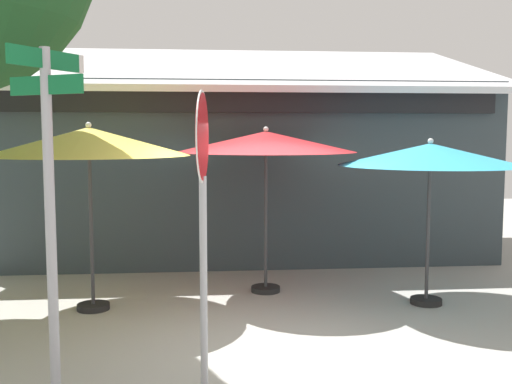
{
  "coord_description": "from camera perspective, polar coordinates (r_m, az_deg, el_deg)",
  "views": [
    {
      "loc": [
        -0.73,
        -6.91,
        2.4
      ],
      "look_at": [
        0.02,
        1.2,
        1.6
      ],
      "focal_mm": 41.89,
      "sensor_mm": 36.0,
      "label": 1
    }
  ],
  "objects": [
    {
      "name": "patio_umbrella_teal_right",
      "position": [
        8.59,
        16.29,
        3.35
      ],
      "size": [
        2.54,
        2.54,
        2.34
      ],
      "color": "black",
      "rests_on": "ground"
    },
    {
      "name": "stop_sign",
      "position": [
        5.49,
        -5.11,
        1.2
      ],
      "size": [
        0.12,
        0.84,
        2.8
      ],
      "color": "#A8AAB2",
      "rests_on": "ground"
    },
    {
      "name": "patio_umbrella_mustard_left",
      "position": [
        8.27,
        -15.67,
        4.57
      ],
      "size": [
        2.7,
        2.7,
        2.55
      ],
      "color": "black",
      "rests_on": "ground"
    },
    {
      "name": "street_sign_post",
      "position": [
        5.47,
        -19.1,
        -0.03
      ],
      "size": [
        0.71,
        0.76,
        3.13
      ],
      "color": "#A8AAB2",
      "rests_on": "ground"
    },
    {
      "name": "cafe_building",
      "position": [
        12.34,
        -1.59,
        2.62
      ],
      "size": [
        9.82,
        4.7,
        4.38
      ],
      "color": "#333D42",
      "rests_on": "ground"
    },
    {
      "name": "ground_plane",
      "position": [
        7.36,
        0.74,
        -13.82
      ],
      "size": [
        28.0,
        28.0,
        0.1
      ],
      "primitive_type": "cube",
      "color": "#9E9B93"
    },
    {
      "name": "patio_umbrella_crimson_center",
      "position": [
        8.9,
        0.95,
        4.72
      ],
      "size": [
        2.69,
        2.69,
        2.5
      ],
      "color": "black",
      "rests_on": "ground"
    }
  ]
}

